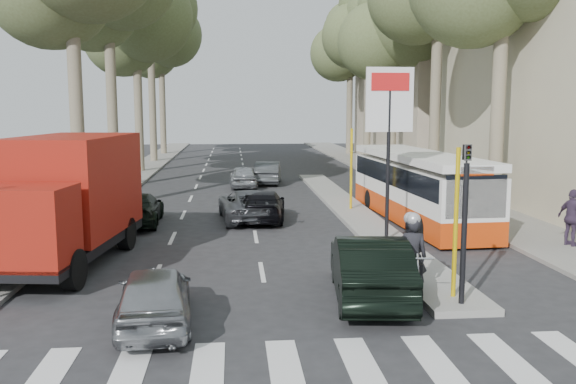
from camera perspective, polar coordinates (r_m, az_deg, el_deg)
name	(u,v)px	position (r m, az deg, el deg)	size (l,w,h in m)	color
ground	(304,293)	(14.59, 1.51, -9.47)	(120.00, 120.00, 0.00)	#28282B
sidewalk_right	(390,174)	(40.38, 9.55, 1.69)	(3.20, 70.00, 0.12)	gray
median_left	(139,171)	(42.53, -13.76, 1.88)	(2.40, 64.00, 0.12)	gray
traffic_island	(351,210)	(25.66, 5.88, -1.73)	(1.50, 26.00, 0.16)	gray
building_far	(449,61)	(50.93, 14.82, 11.76)	(11.00, 20.00, 16.00)	#B7A88E
billboard	(389,129)	(19.46, 9.42, 5.88)	(1.50, 12.10, 5.60)	yellow
traffic_light_island	(466,197)	(13.39, 16.28, -0.44)	(0.16, 0.41, 3.60)	black
tree_l_c	(138,20)	(42.76, -13.88, 15.32)	(7.40, 7.20, 13.71)	#6B604C
tree_l_d	(151,12)	(50.87, -12.66, 16.10)	(7.40, 7.20, 15.66)	#6B604C
tree_l_e	(162,37)	(58.63, -11.69, 13.99)	(7.40, 7.20, 14.49)	#6B604C
tree_r_c	(396,25)	(41.68, 10.05, 15.15)	(7.40, 7.20, 13.32)	#6B604C
tree_r_d	(370,20)	(49.59, 7.70, 15.63)	(7.40, 7.20, 14.88)	#6B604C
tree_r_e	(352,41)	(57.30, 5.97, 13.91)	(7.40, 7.20, 14.10)	#6B604C
silver_hatchback	(154,296)	(12.68, -12.40, -9.44)	(1.46, 3.62, 1.23)	#94969B
dark_hatchback	(370,267)	(14.14, 7.64, -6.98)	(1.57, 4.50, 1.48)	black
queue_car_a	(247,205)	(23.69, -3.81, -1.23)	(2.00, 4.33, 1.20)	#4D5055
queue_car_b	(263,206)	(23.61, -2.35, -1.28)	(1.65, 4.07, 1.18)	black
queue_car_c	(243,177)	(33.36, -4.22, 1.44)	(1.44, 3.57, 1.22)	#9FA2A7
queue_car_d	(268,173)	(35.05, -1.88, 1.82)	(1.35, 3.89, 1.28)	#54585D
queue_car_e	(138,209)	(23.41, -13.90, -1.55)	(1.69, 4.16, 1.21)	black
red_truck	(66,198)	(17.96, -20.08, -0.50)	(3.33, 6.94, 3.56)	black
city_bus	(417,185)	(23.93, 12.01, 0.66)	(2.75, 10.25, 2.67)	red
motorcycle	(411,258)	(14.44, 11.42, -6.03)	(0.96, 2.37, 2.02)	black
pedestrian_near	(572,218)	(20.69, 25.07, -2.19)	(1.03, 0.50, 1.76)	#44334D
pedestrian_far	(469,183)	(27.73, 16.56, 0.83)	(1.26, 0.56, 1.95)	#6C5C51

